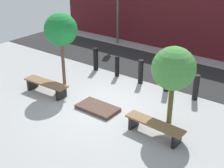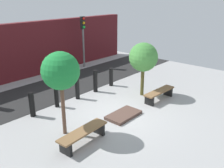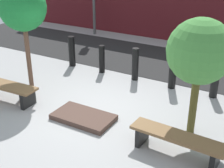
# 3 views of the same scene
# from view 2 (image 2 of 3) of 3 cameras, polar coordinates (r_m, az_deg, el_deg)

# --- Properties ---
(ground_plane) EXTENTS (18.00, 18.00, 0.00)m
(ground_plane) POSITION_cam_2_polar(r_m,az_deg,el_deg) (10.13, 1.20, -6.84)
(ground_plane) COLOR #9D9D9D
(road_strip) EXTENTS (18.00, 3.18, 0.01)m
(road_strip) POSITION_cam_2_polar(r_m,az_deg,el_deg) (13.02, -13.18, -1.12)
(road_strip) COLOR black
(road_strip) RESTS_ON ground
(building_facade) EXTENTS (16.20, 0.50, 3.10)m
(building_facade) POSITION_cam_2_polar(r_m,az_deg,el_deg) (14.92, -20.15, 7.05)
(building_facade) COLOR #511419
(building_facade) RESTS_ON ground
(bench_left) EXTENTS (1.88, 0.57, 0.47)m
(bench_left) POSITION_cam_2_polar(r_m,az_deg,el_deg) (8.18, -6.62, -11.29)
(bench_left) COLOR black
(bench_left) RESTS_ON ground
(bench_right) EXTENTS (1.87, 0.53, 0.46)m
(bench_right) POSITION_cam_2_polar(r_m,az_deg,el_deg) (11.48, 10.75, -2.08)
(bench_right) COLOR black
(bench_right) RESTS_ON ground
(planter_bed) EXTENTS (1.42, 0.80, 0.12)m
(planter_bed) POSITION_cam_2_polar(r_m,az_deg,el_deg) (9.92, 2.66, -7.07)
(planter_bed) COLOR #4E382F
(planter_bed) RESTS_ON ground
(tree_behind_left_bench) EXTENTS (1.24, 1.24, 2.88)m
(tree_behind_left_bench) POSITION_cam_2_polar(r_m,az_deg,el_deg) (8.09, -11.68, 2.84)
(tree_behind_left_bench) COLOR brown
(tree_behind_left_bench) RESTS_ON ground
(tree_behind_right_bench) EXTENTS (1.32, 1.32, 2.51)m
(tree_behind_right_bench) POSITION_cam_2_polar(r_m,az_deg,el_deg) (11.49, 7.18, 6.03)
(tree_behind_right_bench) COLOR #4F4920
(tree_behind_right_bench) RESTS_ON ground
(bollard_far_left) EXTENTS (0.22, 0.22, 1.01)m
(bollard_far_left) POSITION_cam_2_polar(r_m,az_deg,el_deg) (10.23, -17.83, -4.45)
(bollard_far_left) COLOR black
(bollard_far_left) RESTS_ON ground
(bollard_left) EXTENTS (0.18, 0.18, 0.89)m
(bollard_left) POSITION_cam_2_polar(r_m,az_deg,el_deg) (10.83, -12.57, -2.93)
(bollard_left) COLOR black
(bollard_left) RESTS_ON ground
(bollard_center) EXTENTS (0.20, 0.20, 0.99)m
(bollard_center) POSITION_cam_2_polar(r_m,az_deg,el_deg) (11.48, -7.94, -1.04)
(bollard_center) COLOR black
(bollard_center) RESTS_ON ground
(bollard_right) EXTENTS (0.21, 0.21, 1.10)m
(bollard_right) POSITION_cam_2_polar(r_m,az_deg,el_deg) (12.21, -3.83, 0.68)
(bollard_right) COLOR black
(bollard_right) RESTS_ON ground
(bollard_far_right) EXTENTS (0.21, 0.21, 0.96)m
(bollard_far_right) POSITION_cam_2_polar(r_m,az_deg,el_deg) (13.03, -0.20, 1.65)
(bollard_far_right) COLOR black
(bollard_far_right) RESTS_ON ground
(traffic_light_mid_west) EXTENTS (0.28, 0.27, 3.25)m
(traffic_light_mid_west) POSITION_cam_2_polar(r_m,az_deg,el_deg) (16.24, -6.61, 11.62)
(traffic_light_mid_west) COLOR slate
(traffic_light_mid_west) RESTS_ON ground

